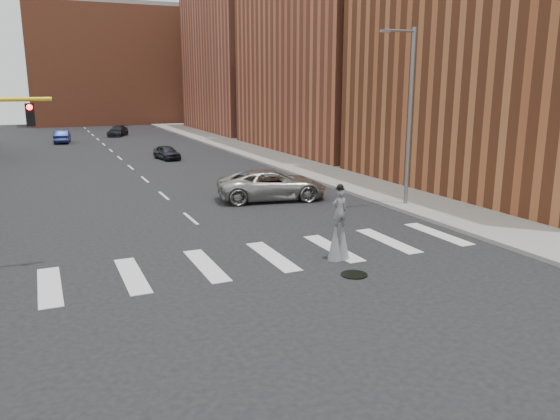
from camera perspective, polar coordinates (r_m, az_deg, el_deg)
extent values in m
plane|color=black|center=(19.11, -3.17, -6.19)|extent=(160.00, 160.00, 0.00)
cube|color=gray|center=(46.36, 0.34, 5.35)|extent=(5.00, 90.00, 0.18)
cylinder|color=black|center=(18.67, 7.75, -6.71)|extent=(0.90, 0.90, 0.04)
cube|color=brown|center=(38.01, 26.13, 18.90)|extent=(16.00, 20.00, 22.00)
cube|color=#A04C32|center=(55.09, 7.65, 18.88)|extent=(16.00, 22.00, 24.00)
cube|color=#A5513D|center=(76.44, -2.15, 15.81)|extent=(16.00, 22.00, 20.00)
cube|color=#A04C32|center=(95.74, -16.97, 14.11)|extent=(26.00, 14.00, 18.00)
cylinder|color=slate|center=(28.77, 13.40, 9.13)|extent=(0.20, 0.20, 9.00)
cylinder|color=slate|center=(28.36, 12.52, 17.83)|extent=(1.80, 0.12, 0.12)
cube|color=slate|center=(27.84, 10.94, 17.89)|extent=(0.50, 0.18, 0.12)
cube|color=black|center=(19.93, -24.65, 9.03)|extent=(0.28, 0.18, 0.75)
cylinder|color=#FF0C0C|center=(19.82, -24.72, 9.74)|extent=(0.18, 0.06, 0.18)
cylinder|color=#332314|center=(20.16, 6.55, -3.64)|extent=(0.07, 0.07, 1.06)
cylinder|color=#332314|center=(20.01, 5.76, -3.75)|extent=(0.07, 0.07, 1.06)
cone|color=slate|center=(20.13, 6.56, -3.28)|extent=(0.52, 0.52, 1.33)
cone|color=slate|center=(19.97, 5.77, -3.39)|extent=(0.52, 0.52, 1.33)
imported|color=slate|center=(19.75, 6.25, -0.05)|extent=(0.57, 0.38, 1.57)
sphere|color=black|center=(19.58, 6.31, 2.36)|extent=(0.26, 0.26, 0.26)
cylinder|color=black|center=(19.59, 6.30, 2.21)|extent=(0.34, 0.34, 0.02)
cube|color=yellow|center=(19.77, 6.08, 1.25)|extent=(0.22, 0.05, 0.10)
imported|color=#A4A29B|center=(30.24, -0.83, 2.65)|extent=(6.42, 3.82, 1.67)
imported|color=black|center=(47.69, -11.75, 5.91)|extent=(1.99, 3.69, 1.19)
imported|color=navy|center=(64.47, -21.80, 7.13)|extent=(1.99, 4.36, 1.39)
imported|color=black|center=(70.89, -16.59, 7.91)|extent=(3.37, 4.61, 1.24)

